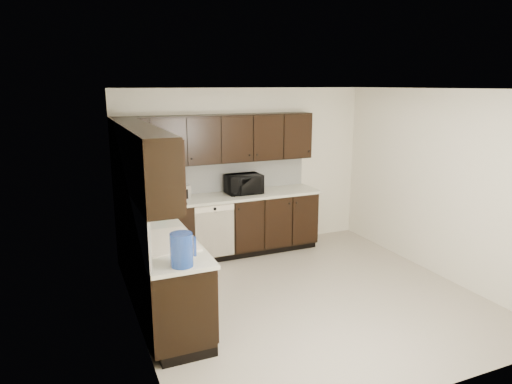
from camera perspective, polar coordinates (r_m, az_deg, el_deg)
floor at (r=5.81m, az=6.17°, el=-12.78°), size 4.00×4.00×0.00m
ceiling at (r=5.22m, az=6.87°, el=12.68°), size 4.00×4.00×0.00m
wall_back at (r=7.15m, az=-1.41°, el=2.84°), size 4.00×0.02×2.50m
wall_left at (r=4.75m, az=-15.03°, el=-3.02°), size 0.02×4.00×2.50m
wall_right at (r=6.58m, az=21.84°, el=0.97°), size 0.02×4.00×2.50m
wall_front at (r=3.85m, az=21.41°, el=-7.36°), size 4.00×0.02×2.50m
lower_cabinets at (r=6.24m, az=-6.98°, el=-6.81°), size 3.00×2.80×0.90m
countertop at (r=6.08m, az=-7.12°, el=-2.33°), size 3.03×2.83×0.04m
backsplash at (r=6.16m, az=-9.61°, el=0.29°), size 3.00×2.80×0.48m
upper_cabinets at (r=5.98m, az=-8.48°, el=5.68°), size 3.00×2.80×0.70m
dishwasher at (r=6.55m, az=-5.17°, el=-4.55°), size 0.58×0.04×0.78m
sink at (r=4.90m, az=-11.04°, el=-6.83°), size 0.54×0.82×0.42m
microwave at (r=6.87m, az=-1.55°, el=1.00°), size 0.53×0.36×0.29m
soap_bottle_a at (r=4.58m, az=-8.18°, el=-6.18°), size 0.09×0.10×0.19m
soap_bottle_b at (r=5.84m, az=-14.58°, el=-2.00°), size 0.10×0.10×0.22m
toaster_oven at (r=6.57m, az=-9.92°, el=-0.11°), size 0.41×0.36×0.21m
storage_bin at (r=5.93m, az=-13.48°, el=-1.99°), size 0.47×0.38×0.16m
blue_pitcher at (r=4.20m, az=-9.29°, el=-7.14°), size 0.22×0.22×0.31m
teal_tumbler at (r=5.79m, az=-11.76°, el=-2.21°), size 0.10×0.10×0.17m
paper_towel_roll at (r=6.08m, az=-12.58°, el=-0.93°), size 0.15×0.15×0.29m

